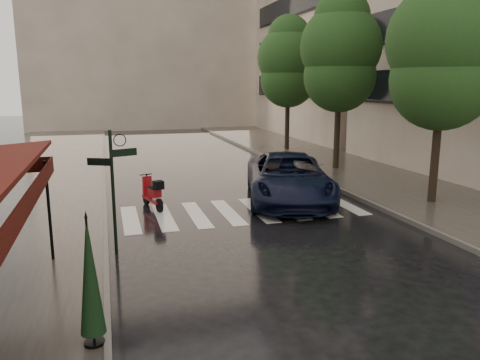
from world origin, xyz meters
TOP-DOWN VIEW (x-y plane):
  - ground at (0.00, 0.00)m, footprint 120.00×120.00m
  - sidewalk_near at (-4.50, 12.00)m, footprint 6.00×60.00m
  - sidewalk_far at (10.25, 12.00)m, footprint 5.50×60.00m
  - curb_near at (-1.45, 12.00)m, footprint 0.12×60.00m
  - curb_far at (7.45, 12.00)m, footprint 0.12×60.00m
  - crosswalk at (2.98, 6.00)m, footprint 7.85×3.20m
  - signpost at (-1.19, 3.00)m, footprint 1.17×0.29m
  - haussmann_far at (16.50, 26.00)m, footprint 8.00×16.00m
  - backdrop_building at (3.00, 38.00)m, footprint 22.00×6.00m
  - tree_near at (9.60, 5.00)m, footprint 3.80×3.80m
  - tree_mid at (9.50, 12.00)m, footprint 3.80×3.80m
  - tree_far at (9.70, 19.00)m, footprint 3.80×3.80m
  - scooter at (0.13, 7.14)m, footprint 0.72×1.64m
  - parked_car at (4.94, 6.88)m, footprint 4.36×6.66m
  - parasol_back at (-1.65, -1.35)m, footprint 0.40×0.40m

SIDE VIEW (x-z plane):
  - ground at x=0.00m, z-range 0.00..0.00m
  - crosswalk at x=2.98m, z-range 0.00..0.01m
  - sidewalk_near at x=-4.50m, z-range 0.00..0.12m
  - sidewalk_far at x=10.25m, z-range 0.00..0.12m
  - curb_near at x=-1.45m, z-range -0.01..0.15m
  - curb_far at x=7.45m, z-range -0.01..0.15m
  - scooter at x=0.13m, z-range -0.04..1.06m
  - parked_car at x=4.94m, z-range 0.00..1.70m
  - parasol_back at x=-1.65m, z-range 0.20..2.33m
  - signpost at x=-1.19m, z-range 0.28..3.38m
  - tree_near at x=9.60m, z-range 1.33..9.31m
  - tree_far at x=9.70m, z-range 1.37..9.54m
  - tree_mid at x=9.50m, z-range 1.42..9.76m
  - haussmann_far at x=16.50m, z-range 0.00..18.50m
  - backdrop_building at x=3.00m, z-range 0.00..20.00m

